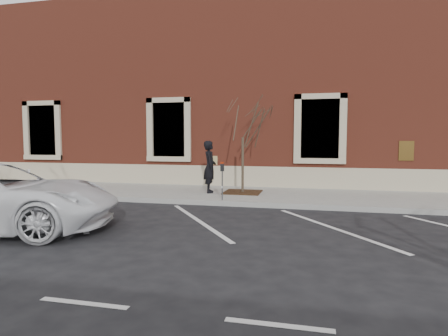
# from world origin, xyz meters

# --- Properties ---
(ground) EXTENTS (120.00, 120.00, 0.00)m
(ground) POSITION_xyz_m (0.00, 0.00, 0.00)
(ground) COLOR #28282B
(ground) RESTS_ON ground
(sidewalk_near) EXTENTS (40.00, 3.50, 0.15)m
(sidewalk_near) POSITION_xyz_m (0.00, 1.75, 0.07)
(sidewalk_near) COLOR #B6B5AB
(sidewalk_near) RESTS_ON ground
(curb_near) EXTENTS (40.00, 0.12, 0.15)m
(curb_near) POSITION_xyz_m (0.00, -0.05, 0.07)
(curb_near) COLOR #9E9E99
(curb_near) RESTS_ON ground
(parking_stripes) EXTENTS (28.00, 4.40, 0.01)m
(parking_stripes) POSITION_xyz_m (0.00, -2.20, 0.00)
(parking_stripes) COLOR silver
(parking_stripes) RESTS_ON ground
(building_civic) EXTENTS (40.00, 8.62, 8.00)m
(building_civic) POSITION_xyz_m (0.00, 7.74, 4.00)
(building_civic) COLOR brown
(building_civic) RESTS_ON ground
(man) EXTENTS (0.60, 0.75, 1.81)m
(man) POSITION_xyz_m (-0.73, 1.55, 1.05)
(man) COLOR black
(man) RESTS_ON sidewalk_near
(parking_meter) EXTENTS (0.11, 0.08, 1.17)m
(parking_meter) POSITION_xyz_m (0.06, 0.12, 0.96)
(parking_meter) COLOR #595B60
(parking_meter) RESTS_ON sidewalk_near
(tree_grate) EXTENTS (1.27, 1.27, 0.03)m
(tree_grate) POSITION_xyz_m (0.38, 1.82, 0.17)
(tree_grate) COLOR #3D2413
(tree_grate) RESTS_ON sidewalk_near
(sapling) EXTENTS (2.11, 2.11, 3.51)m
(sapling) POSITION_xyz_m (0.38, 1.82, 2.61)
(sapling) COLOR #4B402D
(sapling) RESTS_ON sidewalk_near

